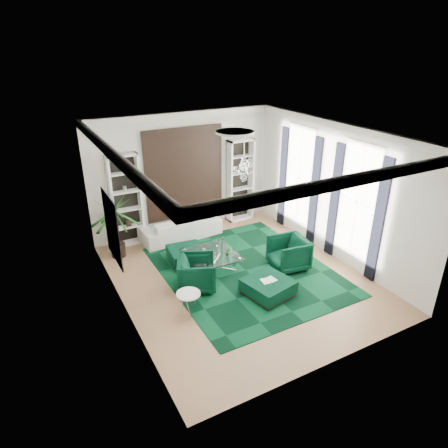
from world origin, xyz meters
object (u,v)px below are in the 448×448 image
coffee_table (212,261)px  armchair_left (197,273)px  armchair_right (288,253)px  side_table (189,304)px  sofa (181,227)px  ottoman_front (268,288)px  palm (115,220)px  ottoman_side (186,255)px

coffee_table → armchair_left: bearing=-139.2°
armchair_right → side_table: size_ratio=1.75×
sofa → armchair_left: size_ratio=2.67×
ottoman_front → side_table: (-2.00, 0.25, 0.06)m
armchair_right → side_table: 3.28m
sofa → coffee_table: size_ratio=1.87×
sofa → side_table: size_ratio=4.58×
coffee_table → ottoman_front: coffee_table is taller
armchair_right → palm: palm is taller
sofa → ottoman_front: (0.66, -3.94, -0.16)m
ottoman_side → side_table: (-0.87, -2.19, 0.06)m
palm → coffee_table: bearing=-43.3°
side_table → palm: 3.62m
armchair_left → ottoman_side: 1.37m
ottoman_side → ottoman_front: ottoman_side is taller
side_table → palm: bearing=101.7°
armchair_left → ottoman_side: armchair_left is taller
armchair_left → armchair_right: bearing=-72.6°
ottoman_side → side_table: bearing=-111.8°
ottoman_front → side_table: size_ratio=1.88×
palm → ottoman_side: bearing=-38.2°
sofa → palm: bearing=3.7°
coffee_table → ottoman_front: bearing=-69.3°
sofa → palm: palm is taller
sofa → side_table: 3.93m
sofa → ottoman_side: size_ratio=2.69×
coffee_table → palm: size_ratio=0.58×
armchair_left → ottoman_front: armchair_left is taller
palm → sofa: bearing=7.1°
ottoman_side → sofa: bearing=72.8°
coffee_table → palm: (-2.05, 1.93, 0.92)m
armchair_right → ottoman_front: 1.50m
sofa → coffee_table: sofa is taller
palm → armchair_left: bearing=-62.9°
sofa → ottoman_side: (-0.46, -1.50, -0.16)m
armchair_left → ottoman_front: 1.80m
coffee_table → ottoman_side: 0.83m
armchair_right → palm: 4.90m
ottoman_front → sofa: bearing=99.5°
armchair_left → side_table: armchair_left is taller
ottoman_front → side_table: 2.01m
armchair_right → ottoman_front: armchair_right is taller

